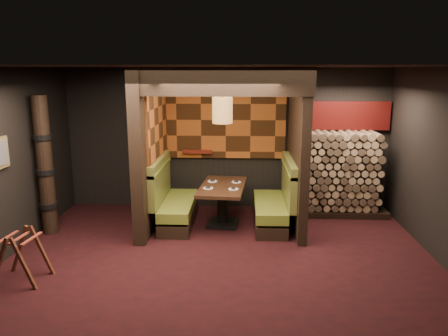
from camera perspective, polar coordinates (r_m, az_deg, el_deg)
floor at (r=6.66m, az=-0.49°, el=-12.30°), size 6.50×5.50×0.02m
ceiling at (r=6.03m, az=-0.54°, el=13.22°), size 6.50×5.50×0.02m
wall_back at (r=8.90m, az=0.40°, el=3.82°), size 6.50×0.02×2.85m
wall_front at (r=3.56m, az=-2.84°, el=-10.23°), size 6.50×0.02×2.85m
partition_left at (r=7.97m, az=-9.64°, el=2.58°), size 0.20×2.20×2.85m
partition_right at (r=7.91m, az=9.59°, el=2.50°), size 0.15×2.10×2.85m
header_beam at (r=6.73m, az=-0.44°, el=11.22°), size 2.85×0.18×0.44m
tapa_back_panel at (r=8.80m, az=0.23°, el=6.31°), size 2.40×0.06×1.55m
tapa_side_panel at (r=8.06m, az=-8.66°, el=5.78°), size 0.04×1.85×1.45m
lacquer_shelf at (r=8.87m, az=-3.50°, el=2.16°), size 0.60×0.12×0.07m
booth_bench_left at (r=8.15m, az=-6.69°, el=-4.54°), size 0.68×1.60×1.14m
booth_bench_right at (r=8.07m, az=6.75°, el=-4.71°), size 0.68×1.60×1.14m
dining_table at (r=7.98m, az=-0.19°, el=-3.91°), size 0.90×1.49×0.76m
place_settings at (r=7.91m, az=-0.19°, el=-2.20°), size 0.67×0.71×0.03m
pendant_lamp at (r=7.62m, az=-0.21°, el=7.56°), size 0.35×0.35×0.96m
framed_picture at (r=7.17m, az=-27.11°, el=1.78°), size 0.05×0.36×0.46m
luggage_rack at (r=6.61m, az=-24.97°, el=-10.17°), size 0.73×0.55×0.75m
totem_column at (r=8.04m, az=-22.33°, el=0.14°), size 0.31×0.31×2.40m
firewood_stack at (r=8.83m, az=15.29°, el=-0.72°), size 1.73×0.70×1.64m
mosaic_header at (r=8.97m, az=15.24°, el=6.62°), size 1.83×0.10×0.56m
bay_front_post at (r=8.17m, az=9.99°, el=2.81°), size 0.08×0.08×2.85m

